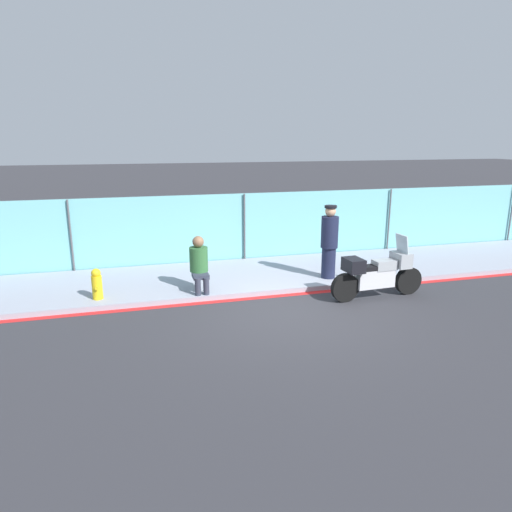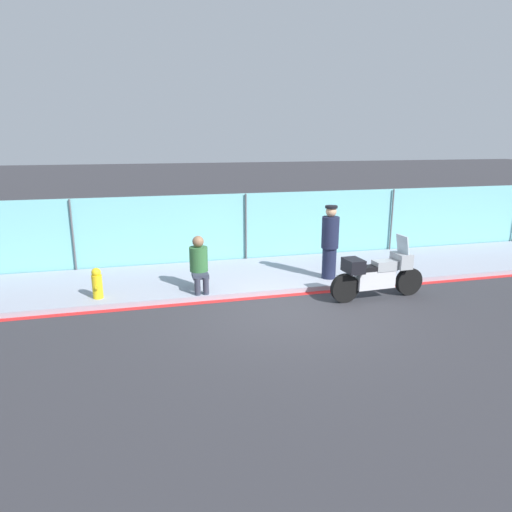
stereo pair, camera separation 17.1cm
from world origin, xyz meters
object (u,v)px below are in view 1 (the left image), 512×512
at_px(fire_hydrant, 97,284).
at_px(person_seated_on_curb, 199,261).
at_px(motorcycle, 377,274).
at_px(officer_standing, 329,241).

bearing_deg(fire_hydrant, person_seated_on_curb, -0.19).
relative_size(motorcycle, officer_standing, 1.26).
bearing_deg(officer_standing, fire_hydrant, -178.66).
xyz_separation_m(motorcycle, fire_hydrant, (-6.14, 1.25, -0.11)).
relative_size(person_seated_on_curb, fire_hydrant, 1.84).
bearing_deg(motorcycle, officer_standing, 109.63).
bearing_deg(person_seated_on_curb, motorcycle, -17.83).
bearing_deg(fire_hydrant, motorcycle, -11.55).
bearing_deg(officer_standing, motorcycle, -67.27).
distance_m(officer_standing, person_seated_on_curb, 3.31).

